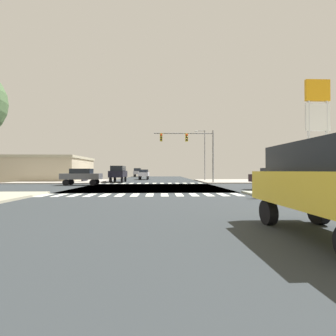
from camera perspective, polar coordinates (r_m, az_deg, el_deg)
ground at (r=23.06m, az=-4.38°, el=-4.83°), size 90.00×90.00×0.05m
sidewalk_corner_ne at (r=37.04m, az=16.96°, el=-3.10°), size 12.00×12.00×0.14m
sidewalk_corner_nw at (r=37.67m, az=-23.81°, el=-3.03°), size 12.00×12.00×0.14m
crosswalk_near at (r=15.80m, az=-6.34°, el=-6.62°), size 13.50×2.00×0.01m
crosswalk_far at (r=30.34m, az=-4.31°, el=-3.78°), size 13.50×2.00×0.01m
traffic_signal_mast at (r=30.42m, az=5.57°, el=5.97°), size 7.84×0.55×6.94m
gas_station_sign at (r=18.19m, az=33.02°, el=10.77°), size 1.60×0.20×7.58m
street_lamp at (r=38.09m, az=8.72°, el=4.25°), size 1.78×0.32×8.25m
bank_building at (r=42.80m, az=-27.24°, el=-0.17°), size 13.13×11.22×3.94m
sedan_nearside_1 at (r=43.18m, az=-5.98°, el=-1.39°), size 1.80×4.30×1.88m
sedan_farside_2 at (r=21.95m, az=25.31°, el=-1.99°), size 4.30×1.80×1.88m
suv_crossing_1 at (r=33.83m, az=-12.18°, el=-1.10°), size 1.96×4.60×2.34m
sedan_queued_3 at (r=27.92m, az=-20.57°, el=-1.72°), size 4.30×1.80×1.88m
pickup_trailing_1 at (r=63.12m, az=-7.49°, el=-1.01°), size 2.00×5.10×2.35m
suv_outer_3 at (r=6.74m, az=35.37°, el=-2.60°), size 1.96×4.60×2.34m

